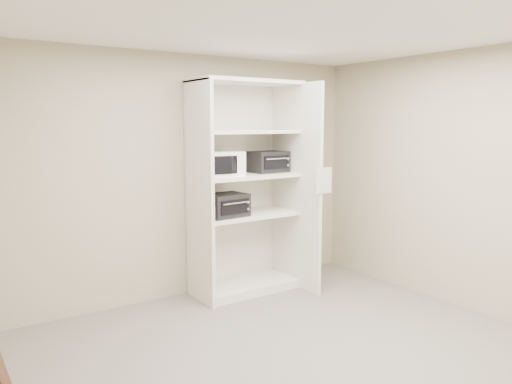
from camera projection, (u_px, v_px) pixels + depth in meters
floor at (294, 360)px, 4.12m from camera, size 4.50×4.00×0.01m
ceiling at (298, 22)px, 3.75m from camera, size 4.50×4.00×0.01m
wall_back at (184, 177)px, 5.58m from camera, size 4.50×0.02×2.70m
wall_right at (465, 181)px, 5.18m from camera, size 0.02×4.00×2.70m
shelving_unit at (249, 195)px, 5.73m from camera, size 1.24×0.92×2.42m
microwave at (221, 164)px, 5.46m from camera, size 0.47×0.38×0.27m
toaster_oven_upper at (268, 162)px, 5.89m from camera, size 0.45×0.34×0.25m
toaster_oven_lower at (225, 205)px, 5.51m from camera, size 0.49×0.39×0.25m
paper_sign at (324, 181)px, 5.52m from camera, size 0.22×0.02×0.28m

